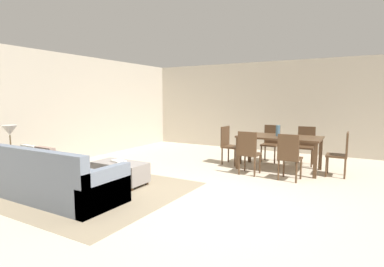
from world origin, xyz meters
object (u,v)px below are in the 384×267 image
Objects in this scene: table_lamp at (10,132)px; book_on_ottoman at (118,161)px; dining_chair_head_east at (341,152)px; couch at (57,182)px; vase_centerpiece at (278,131)px; dining_chair_near_left at (249,150)px; dining_chair_far_left at (271,141)px; side_table at (12,161)px; dining_chair_near_right at (289,154)px; dining_chair_far_right at (306,143)px; dining_chair_head_west at (229,143)px; dining_table at (279,140)px; ottoman_table at (120,172)px.

table_lamp reaches higher than book_on_ottoman.
table_lamp reaches higher than dining_chair_head_east.
couch is 4.59m from vase_centerpiece.
vase_centerpiece reaches higher than dining_chair_near_left.
vase_centerpiece is (0.36, -0.82, 0.36)m from dining_chair_far_left.
dining_chair_near_right reaches higher than side_table.
dining_chair_head_west is (-1.65, -0.86, 0.00)m from dining_chair_far_right.
dining_chair_head_east is at bearing 0.41° from dining_chair_head_west.
dining_table is 7.32× the size of vase_centerpiece.
table_lamp is 5.36m from vase_centerpiece.
dining_chair_far_left and dining_chair_head_east have the same top height.
dining_chair_far_right is at bearing 134.35° from dining_chair_head_east.
ottoman_table is at bearing -130.19° from vase_centerpiece.
book_on_ottoman is at bearing -131.45° from dining_table.
dining_chair_near_left is at bearing 45.15° from ottoman_table.
dining_chair_near_right is (2.68, 1.80, 0.28)m from ottoman_table.
vase_centerpiece is (-1.30, 0.01, 0.36)m from dining_chair_head_east.
couch is 2.29× the size of dining_chair_head_east.
couch is at bearing -114.72° from dining_chair_far_left.
dining_chair_far_right is 1.00× the size of dining_chair_head_east.
dining_chair_head_west is 1.23m from vase_centerpiece.
vase_centerpiece is at bearing 1.12° from dining_chair_head_west.
dining_chair_near_left is at bearing -118.47° from dining_table.
book_on_ottoman is at bearing -143.74° from dining_chair_head_east.
dining_table is 3.54m from book_on_ottoman.
dining_chair_far_left is 1.00× the size of dining_chair_head_west.
dining_table reaches higher than side_table.
dining_chair_near_left reaches higher than couch.
side_table is 6.35m from dining_chair_head_east.
dining_chair_near_right is (4.28, 2.89, 0.05)m from side_table.
table_lamp reaches higher than side_table.
dining_chair_head_west reaches higher than side_table.
dining_chair_head_west is 3.81× the size of vase_centerpiece.
table_lamp is at bearing -146.02° from dining_chair_near_right.
side_table is 6.29m from dining_chair_far_right.
dining_chair_near_left reaches higher than dining_table.
table_lamp is 0.57× the size of dining_chair_head_east.
dining_table is 0.93m from dining_chair_far_left.
side_table is 0.65× the size of dining_chair_far_right.
dining_table is at bearing 56.37° from couch.
side_table is at bearing 0.00° from table_lamp.
dining_chair_near_left is 1.87m from dining_chair_head_east.
dining_chair_near_right is 1.21m from dining_chair_head_east.
couch is at bearing -123.63° from dining_table.
dining_chair_head_east reaches higher than book_on_ottoman.
side_table is at bearing -125.67° from dining_chair_head_west.
couch is at bearing -123.26° from vase_centerpiece.
dining_table is 1.92× the size of dining_chair_near_left.
dining_chair_far_left is (3.48, 4.56, -0.49)m from table_lamp.
ottoman_table is 1.11× the size of dining_chair_head_east.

